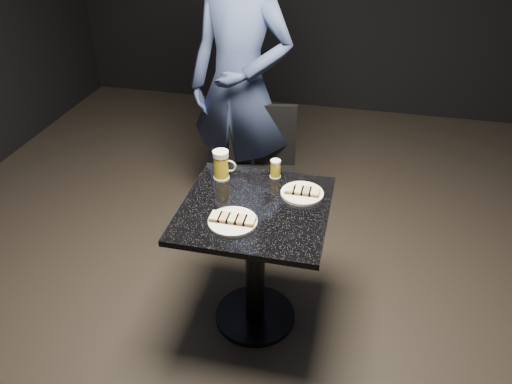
{
  "coord_description": "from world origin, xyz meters",
  "views": [
    {
      "loc": [
        0.44,
        -1.9,
        2.11
      ],
      "look_at": [
        0.0,
        0.02,
        0.82
      ],
      "focal_mm": 35.0,
      "sensor_mm": 36.0,
      "label": 1
    }
  ],
  "objects_px": {
    "patron": "(240,87)",
    "plate_small": "(302,193)",
    "chair": "(261,169)",
    "table": "(255,246)",
    "beer_tumbler": "(275,169)",
    "beer_mug": "(222,165)",
    "plate_large": "(233,222)"
  },
  "relations": [
    {
      "from": "plate_large",
      "to": "patron",
      "type": "xyz_separation_m",
      "value": [
        -0.25,
        1.12,
        0.2
      ]
    },
    {
      "from": "patron",
      "to": "beer_tumbler",
      "type": "xyz_separation_m",
      "value": [
        0.36,
        -0.68,
        -0.15
      ]
    },
    {
      "from": "plate_large",
      "to": "beer_tumbler",
      "type": "distance_m",
      "value": 0.45
    },
    {
      "from": "beer_mug",
      "to": "beer_tumbler",
      "type": "bearing_deg",
      "value": 15.79
    },
    {
      "from": "plate_small",
      "to": "beer_mug",
      "type": "bearing_deg",
      "value": 171.94
    },
    {
      "from": "table",
      "to": "chair",
      "type": "xyz_separation_m",
      "value": [
        -0.14,
        0.76,
        -0.01
      ]
    },
    {
      "from": "plate_small",
      "to": "patron",
      "type": "distance_m",
      "value": 0.99
    },
    {
      "from": "chair",
      "to": "beer_tumbler",
      "type": "bearing_deg",
      "value": -69.34
    },
    {
      "from": "plate_small",
      "to": "beer_tumbler",
      "type": "relative_size",
      "value": 2.16
    },
    {
      "from": "beer_mug",
      "to": "beer_tumbler",
      "type": "height_order",
      "value": "beer_mug"
    },
    {
      "from": "patron",
      "to": "plate_small",
      "type": "bearing_deg",
      "value": -44.6
    },
    {
      "from": "patron",
      "to": "table",
      "type": "distance_m",
      "value": 1.11
    },
    {
      "from": "beer_mug",
      "to": "beer_tumbler",
      "type": "distance_m",
      "value": 0.28
    },
    {
      "from": "plate_large",
      "to": "plate_small",
      "type": "xyz_separation_m",
      "value": [
        0.27,
        0.3,
        0.0
      ]
    },
    {
      "from": "patron",
      "to": "beer_tumbler",
      "type": "distance_m",
      "value": 0.78
    },
    {
      "from": "plate_small",
      "to": "beer_mug",
      "type": "distance_m",
      "value": 0.44
    },
    {
      "from": "chair",
      "to": "patron",
      "type": "bearing_deg",
      "value": 131.7
    },
    {
      "from": "beer_mug",
      "to": "chair",
      "type": "xyz_separation_m",
      "value": [
        0.09,
        0.55,
        -0.33
      ]
    },
    {
      "from": "chair",
      "to": "plate_small",
      "type": "bearing_deg",
      "value": -60.91
    },
    {
      "from": "plate_large",
      "to": "chair",
      "type": "xyz_separation_m",
      "value": [
        -0.07,
        0.91,
        -0.25
      ]
    },
    {
      "from": "beer_mug",
      "to": "chair",
      "type": "relative_size",
      "value": 0.18
    },
    {
      "from": "patron",
      "to": "table",
      "type": "bearing_deg",
      "value": -58.99
    },
    {
      "from": "table",
      "to": "plate_large",
      "type": "bearing_deg",
      "value": -115.13
    },
    {
      "from": "plate_small",
      "to": "chair",
      "type": "height_order",
      "value": "chair"
    },
    {
      "from": "table",
      "to": "chair",
      "type": "distance_m",
      "value": 0.78
    },
    {
      "from": "plate_large",
      "to": "beer_tumbler",
      "type": "bearing_deg",
      "value": 75.68
    },
    {
      "from": "patron",
      "to": "chair",
      "type": "xyz_separation_m",
      "value": [
        0.18,
        -0.2,
        -0.45
      ]
    },
    {
      "from": "beer_tumbler",
      "to": "chair",
      "type": "height_order",
      "value": "chair"
    },
    {
      "from": "table",
      "to": "beer_mug",
      "type": "distance_m",
      "value": 0.45
    },
    {
      "from": "plate_small",
      "to": "chair",
      "type": "xyz_separation_m",
      "value": [
        -0.34,
        0.61,
        -0.25
      ]
    },
    {
      "from": "table",
      "to": "beer_tumbler",
      "type": "xyz_separation_m",
      "value": [
        0.04,
        0.29,
        0.29
      ]
    },
    {
      "from": "plate_large",
      "to": "chair",
      "type": "bearing_deg",
      "value": 94.25
    }
  ]
}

